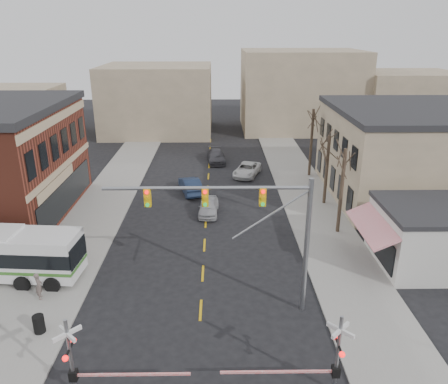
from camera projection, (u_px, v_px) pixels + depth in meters
The scene contains 18 objects.
ground at pixel (199, 333), 23.29m from camera, with size 160.00×160.00×0.00m, color black.
sidewalk_west at pixel (108, 196), 41.83m from camera, with size 5.00×60.00×0.12m, color gray.
sidewalk_east at pixel (306, 195), 42.09m from camera, with size 5.00×60.00×0.12m, color gray.
tan_building at pixel (442, 153), 40.78m from camera, with size 20.30×15.30×8.50m.
awning_shop at pixel (440, 236), 29.28m from camera, with size 9.74×6.20×4.30m.
tree_east_a at pixel (341, 191), 33.41m from camera, with size 0.28×0.28×6.75m.
tree_east_b at pixel (327, 170), 39.10m from camera, with size 0.28×0.28×6.30m.
tree_east_c at pixel (311, 143), 46.42m from camera, with size 0.28×0.28×7.20m.
traffic_signal_mast at pixel (253, 218), 23.18m from camera, with size 10.96×0.30×8.00m.
rr_crossing_west at pixel (81, 359), 18.70m from camera, with size 5.60×1.36×4.00m.
rr_crossing_east at pixel (328, 355), 18.90m from camera, with size 5.60×1.36×4.00m.
trash_bin at pixel (39, 324), 23.02m from camera, with size 0.60×0.60×1.00m, color black.
car_a at pixel (209, 206), 37.87m from camera, with size 1.62×4.03×1.37m, color #A0A0A4.
car_b at pixel (190, 185), 42.68m from camera, with size 1.63×4.66×1.54m, color #18243C.
car_c at pixel (247, 170), 47.65m from camera, with size 2.25×4.88×1.36m, color silver.
car_d at pixel (216, 156), 52.46m from camera, with size 1.98×4.87×1.41m, color #3F3F44.
pedestrian_near at pixel (39, 286), 25.77m from camera, with size 0.62×0.41×1.70m, color #63554F.
pedestrian_far at pixel (33, 253), 29.47m from camera, with size 0.86×0.67×1.78m, color #35365D.
Camera 1 is at (1.03, -19.11, 15.31)m, focal length 35.00 mm.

